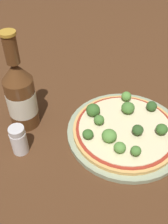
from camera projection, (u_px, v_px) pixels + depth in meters
ground_plane at (119, 129)px, 0.66m from camera, size 3.00×3.00×0.00m
plate at (125, 132)px, 0.65m from camera, size 0.29×0.29×0.01m
pizza at (125, 129)px, 0.64m from camera, size 0.25×0.25×0.01m
broccoli_floret_0 at (138, 130)px, 0.60m from camera, size 0.03×0.03×0.03m
broccoli_floret_1 at (152, 106)px, 0.67m from camera, size 0.03×0.03×0.03m
broccoli_floret_2 at (120, 148)px, 0.57m from camera, size 0.03×0.03×0.02m
broccoli_floret_3 at (88, 134)px, 0.60m from camera, size 0.03×0.03×0.02m
broccoli_floret_4 at (99, 120)px, 0.63m from camera, size 0.03×0.03×0.03m
broccoli_floret_5 at (109, 136)px, 0.59m from camera, size 0.03×0.03×0.03m
broccoli_floret_6 at (136, 151)px, 0.56m from camera, size 0.02×0.02×0.03m
broccoli_floret_7 at (128, 108)px, 0.66m from camera, size 0.03×0.03×0.03m
broccoli_floret_8 at (93, 110)px, 0.66m from camera, size 0.04×0.04×0.03m
broccoli_floret_9 at (126, 96)px, 0.70m from camera, size 0.03×0.03×0.03m
broccoli_floret_10 at (162, 129)px, 0.60m from camera, size 0.03×0.03×0.03m
beer_bottle at (21, 95)px, 0.62m from camera, size 0.07×0.07×0.25m
pepper_shaker at (19, 140)px, 0.59m from camera, size 0.04×0.04×0.07m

